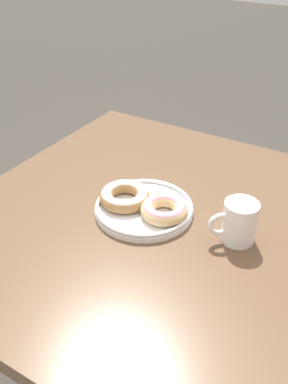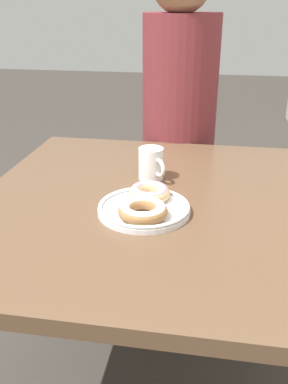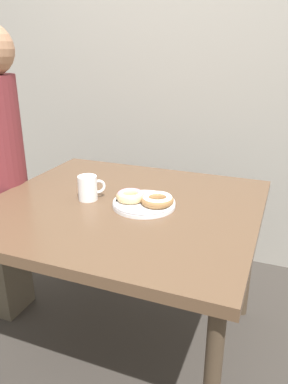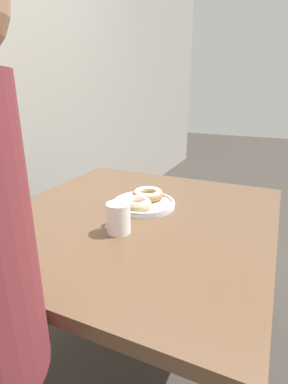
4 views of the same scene
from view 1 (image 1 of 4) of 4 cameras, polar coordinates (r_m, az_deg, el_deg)
The scene contains 4 objects.
ground_plane at distance 1.65m, azimuth 5.25°, elevation -21.95°, with size 14.00×14.00×0.00m, color #38332D.
dining_table at distance 1.09m, azimuth 4.13°, elevation -7.00°, with size 1.06×0.99×0.72m.
donut_plate at distance 1.06m, azimuth -0.16°, elevation -1.67°, with size 0.26×0.25×0.05m.
coffee_mug at distance 0.98m, azimuth 12.47°, elevation -3.88°, with size 0.10×0.09×0.10m.
Camera 1 is at (-0.36, 0.87, 1.36)m, focal length 40.00 mm.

